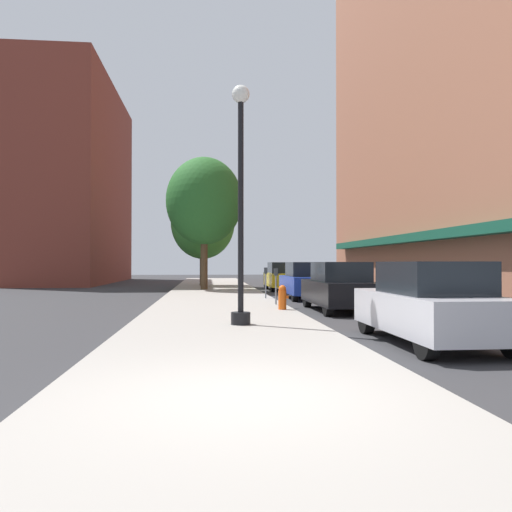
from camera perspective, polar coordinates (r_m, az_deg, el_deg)
name	(u,v)px	position (r m, az deg, el deg)	size (l,w,h in m)	color
ground_plane	(301,297)	(24.26, 5.04, -4.62)	(90.00, 90.00, 0.00)	#2D2D30
sidewalk_slab	(216,295)	(24.85, -4.52, -4.39)	(4.80, 50.00, 0.12)	gray
building_right_brick	(475,51)	(34.08, 23.39, 20.41)	(6.80, 40.00, 27.86)	#9E6047
building_far_background	(78,185)	(44.54, -19.39, 7.52)	(6.80, 18.00, 16.07)	brown
lamppost	(241,199)	(12.54, -1.73, 6.42)	(0.48, 0.48, 5.90)	black
fire_hydrant	(282,297)	(16.45, 2.99, -4.65)	(0.33, 0.26, 0.79)	#E05614
parking_meter_near	(266,279)	(21.59, 1.10, -2.58)	(0.14, 0.09, 1.31)	slate
parking_meter_far	(276,282)	(18.41, 2.26, -2.89)	(0.14, 0.09, 1.31)	slate
tree_near	(204,201)	(28.99, -5.85, 6.15)	(4.31, 4.31, 7.50)	#4C3823
tree_mid	(203,223)	(33.89, -6.01, 3.77)	(4.23, 4.23, 6.63)	#4C3823
car_silver	(430,304)	(10.75, 18.99, -5.13)	(1.80, 4.30, 1.66)	black
car_black	(339,287)	(17.29, 9.38, -3.49)	(1.80, 4.30, 1.66)	black
car_blue	(306,281)	(22.98, 5.62, -2.82)	(1.80, 4.30, 1.66)	black
car_yellow	(283,277)	(29.89, 3.01, -2.34)	(1.80, 4.30, 1.66)	black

